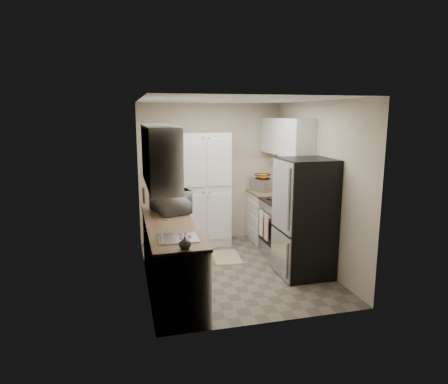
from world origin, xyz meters
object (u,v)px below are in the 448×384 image
at_px(refrigerator, 305,218).
at_px(pantry_cabinet, 203,189).
at_px(wine_bottle, 164,198).
at_px(microwave, 171,200).
at_px(toaster_oven, 264,185).
at_px(electric_range, 285,228).

bearing_deg(refrigerator, pantry_cabinet, 123.46).
height_order(pantry_cabinet, wine_bottle, pantry_cabinet).
distance_m(pantry_cabinet, refrigerator, 2.07).
height_order(refrigerator, microwave, refrigerator).
distance_m(pantry_cabinet, toaster_oven, 1.14).
bearing_deg(refrigerator, electric_range, 87.52).
bearing_deg(toaster_oven, pantry_cabinet, 158.79).
distance_m(electric_range, toaster_oven, 1.08).
xyz_separation_m(refrigerator, wine_bottle, (-1.91, 0.88, 0.21)).
bearing_deg(electric_range, microwave, -172.21).
bearing_deg(pantry_cabinet, refrigerator, -56.54).
relative_size(refrigerator, microwave, 2.75).
bearing_deg(pantry_cabinet, toaster_oven, -0.12).
distance_m(refrigerator, toaster_oven, 1.73).
relative_size(pantry_cabinet, electric_range, 1.77).
distance_m(electric_range, refrigerator, 0.88).
bearing_deg(wine_bottle, pantry_cabinet, 47.69).
bearing_deg(wine_bottle, toaster_oven, 23.93).
height_order(refrigerator, wine_bottle, refrigerator).
bearing_deg(microwave, toaster_oven, -74.99).
relative_size(electric_range, wine_bottle, 3.90).
distance_m(pantry_cabinet, microwave, 1.38).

